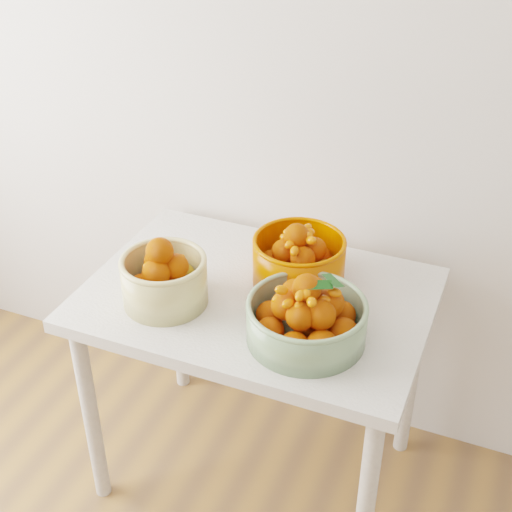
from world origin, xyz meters
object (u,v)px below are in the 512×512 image
Objects in this scene: bowl_cream at (164,278)px; bowl_green at (307,317)px; bowl_orange at (299,260)px; table at (257,319)px.

bowl_cream is 0.43m from bowl_green.
bowl_green is at bearing -65.56° from bowl_orange.
table is at bearing 30.72° from bowl_cream.
bowl_orange is at bearing 37.02° from bowl_cream.
bowl_green reaches higher than bowl_orange.
bowl_green is at bearing -35.11° from table.
bowl_orange is (0.32, 0.24, -0.00)m from bowl_cream.
bowl_cream is 0.96× the size of bowl_orange.
bowl_green is (0.20, -0.14, 0.17)m from table.
bowl_cream reaches higher than bowl_green.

